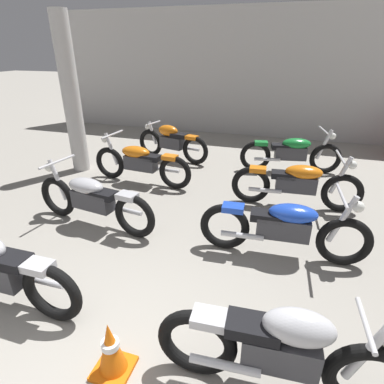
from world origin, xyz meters
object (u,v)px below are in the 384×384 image
at_px(motorcycle_right_row_2, 297,183).
at_px(motorcycle_right_row_3, 291,152).
at_px(support_pillar, 71,97).
at_px(traffic_cone, 111,349).
at_px(motorcycle_right_row_0, 282,349).
at_px(motorcycle_left_row_1, 92,199).
at_px(motorcycle_left_row_2, 140,162).
at_px(motorcycle_left_row_3, 172,141).
at_px(motorcycle_right_row_1, 284,226).

bearing_deg(motorcycle_right_row_2, motorcycle_right_row_3, 94.47).
distance_m(support_pillar, traffic_cone, 5.42).
xyz_separation_m(motorcycle_right_row_2, motorcycle_right_row_3, (-0.13, 1.72, 0.00)).
height_order(motorcycle_right_row_2, traffic_cone, motorcycle_right_row_2).
distance_m(motorcycle_right_row_2, traffic_cone, 3.92).
bearing_deg(motorcycle_right_row_0, motorcycle_left_row_1, 147.51).
height_order(motorcycle_left_row_2, traffic_cone, motorcycle_left_row_2).
height_order(support_pillar, motorcycle_right_row_3, support_pillar).
bearing_deg(motorcycle_left_row_3, motorcycle_right_row_0, -60.97).
relative_size(motorcycle_left_row_2, motorcycle_right_row_3, 1.01).
bearing_deg(motorcycle_left_row_2, motorcycle_right_row_2, -3.02).
distance_m(motorcycle_right_row_0, traffic_cone, 1.38).
distance_m(motorcycle_left_row_3, motorcycle_right_row_1, 4.27).
bearing_deg(motorcycle_left_row_1, motorcycle_right_row_2, 28.09).
relative_size(motorcycle_left_row_1, motorcycle_right_row_1, 1.00).
xyz_separation_m(motorcycle_left_row_1, motorcycle_right_row_2, (2.95, 1.57, 0.00)).
xyz_separation_m(motorcycle_right_row_2, traffic_cone, (-1.42, -3.65, -0.19)).
height_order(support_pillar, motorcycle_right_row_2, support_pillar).
relative_size(motorcycle_right_row_1, traffic_cone, 4.02).
relative_size(motorcycle_right_row_1, motorcycle_right_row_2, 1.00).
bearing_deg(motorcycle_left_row_2, motorcycle_right_row_0, -50.67).
distance_m(support_pillar, motorcycle_left_row_3, 2.41).
bearing_deg(motorcycle_left_row_3, motorcycle_right_row_2, -30.49).
distance_m(support_pillar, motorcycle_right_row_2, 4.81).
bearing_deg(motorcycle_left_row_1, motorcycle_left_row_2, 91.50).
distance_m(motorcycle_left_row_2, motorcycle_right_row_2, 3.00).
xyz_separation_m(motorcycle_right_row_0, motorcycle_right_row_3, (-0.06, 5.12, -0.01)).
bearing_deg(motorcycle_left_row_3, motorcycle_left_row_2, -92.74).
bearing_deg(traffic_cone, motorcycle_right_row_3, 76.57).
bearing_deg(motorcycle_left_row_3, traffic_cone, -74.40).
bearing_deg(motorcycle_right_row_3, support_pillar, -164.73).
relative_size(motorcycle_left_row_2, motorcycle_right_row_0, 1.10).
bearing_deg(motorcycle_right_row_3, motorcycle_left_row_2, -151.38).
bearing_deg(motorcycle_left_row_2, motorcycle_left_row_1, -88.50).
bearing_deg(motorcycle_right_row_1, traffic_cone, -121.02).
relative_size(motorcycle_right_row_0, traffic_cone, 3.65).
relative_size(support_pillar, motorcycle_right_row_3, 1.49).
bearing_deg(motorcycle_left_row_1, motorcycle_left_row_3, 89.49).
xyz_separation_m(support_pillar, motorcycle_right_row_1, (4.50, -2.02, -1.15)).
bearing_deg(motorcycle_right_row_2, motorcycle_left_row_3, 149.51).
bearing_deg(support_pillar, motorcycle_right_row_3, 15.27).
height_order(motorcycle_left_row_3, motorcycle_right_row_2, motorcycle_right_row_2).
xyz_separation_m(motorcycle_left_row_1, traffic_cone, (1.53, -2.08, -0.19)).
distance_m(motorcycle_left_row_3, motorcycle_right_row_2, 3.39).
bearing_deg(motorcycle_right_row_0, motorcycle_right_row_3, 90.65).
bearing_deg(motorcycle_right_row_2, motorcycle_left_row_2, 176.98).
bearing_deg(motorcycle_right_row_1, motorcycle_left_row_3, 130.52).
xyz_separation_m(motorcycle_left_row_3, motorcycle_right_row_2, (2.92, -1.72, -0.01)).
distance_m(motorcycle_left_row_1, motorcycle_right_row_2, 3.34).
bearing_deg(motorcycle_left_row_2, motorcycle_right_row_3, 28.62).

